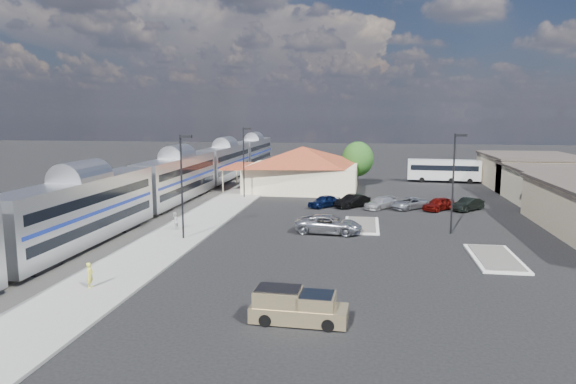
# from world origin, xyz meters

# --- Properties ---
(ground) EXTENTS (280.00, 280.00, 0.00)m
(ground) POSITION_xyz_m (0.00, 0.00, 0.00)
(ground) COLOR black
(ground) RESTS_ON ground
(railbed) EXTENTS (16.00, 100.00, 0.12)m
(railbed) POSITION_xyz_m (-21.00, 8.00, 0.06)
(railbed) COLOR #4C4944
(railbed) RESTS_ON ground
(platform) EXTENTS (5.50, 92.00, 0.18)m
(platform) POSITION_xyz_m (-12.00, 6.00, 0.09)
(platform) COLOR gray
(platform) RESTS_ON ground
(passenger_train) EXTENTS (3.00, 104.00, 5.55)m
(passenger_train) POSITION_xyz_m (-18.00, 11.44, 2.87)
(passenger_train) COLOR silver
(passenger_train) RESTS_ON ground
(freight_cars) EXTENTS (2.80, 46.00, 4.00)m
(freight_cars) POSITION_xyz_m (-24.00, 2.54, 1.93)
(freight_cars) COLOR black
(freight_cars) RESTS_ON ground
(station_depot) EXTENTS (18.35, 12.24, 6.20)m
(station_depot) POSITION_xyz_m (-4.56, 24.00, 3.13)
(station_depot) COLOR beige
(station_depot) RESTS_ON ground
(traffic_island_south) EXTENTS (3.30, 7.50, 0.21)m
(traffic_island_south) POSITION_xyz_m (4.00, 2.00, 0.10)
(traffic_island_south) COLOR silver
(traffic_island_south) RESTS_ON ground
(traffic_island_north) EXTENTS (3.30, 7.50, 0.21)m
(traffic_island_north) POSITION_xyz_m (14.00, -8.00, 0.10)
(traffic_island_north) COLOR silver
(traffic_island_north) RESTS_ON ground
(lamp_plat_s) EXTENTS (1.08, 0.25, 9.00)m
(lamp_plat_s) POSITION_xyz_m (-10.90, -6.00, 5.34)
(lamp_plat_s) COLOR black
(lamp_plat_s) RESTS_ON ground
(lamp_plat_n) EXTENTS (1.08, 0.25, 9.00)m
(lamp_plat_n) POSITION_xyz_m (-10.90, 16.00, 5.34)
(lamp_plat_n) COLOR black
(lamp_plat_n) RESTS_ON ground
(lamp_lot) EXTENTS (1.08, 0.25, 9.00)m
(lamp_lot) POSITION_xyz_m (12.10, 0.00, 5.34)
(lamp_lot) COLOR black
(lamp_lot) RESTS_ON ground
(tree_depot) EXTENTS (4.71, 4.71, 6.63)m
(tree_depot) POSITION_xyz_m (3.00, 30.00, 4.02)
(tree_depot) COLOR #382314
(tree_depot) RESTS_ON ground
(pickup_truck) EXTENTS (5.08, 2.04, 1.73)m
(pickup_truck) POSITION_xyz_m (1.09, -21.78, 0.82)
(pickup_truck) COLOR tan
(pickup_truck) RESTS_ON ground
(suv) EXTENTS (6.21, 3.25, 1.67)m
(suv) POSITION_xyz_m (1.10, -1.50, 0.83)
(suv) COLOR #ADAFB5
(suv) RESTS_ON ground
(coach_bus) EXTENTS (11.16, 3.14, 3.54)m
(coach_bus) POSITION_xyz_m (16.32, 36.00, 2.04)
(coach_bus) COLOR white
(coach_bus) RESTS_ON ground
(person_a) EXTENTS (0.43, 0.61, 1.58)m
(person_a) POSITION_xyz_m (-12.20, -18.90, 0.97)
(person_a) COLOR #DEDB45
(person_a) RESTS_ON platform
(person_b) EXTENTS (0.82, 0.94, 1.64)m
(person_b) POSITION_xyz_m (-12.88, -3.10, 1.00)
(person_b) COLOR silver
(person_b) RESTS_ON platform
(parked_car_a) EXTENTS (4.01, 4.22, 1.42)m
(parked_car_a) POSITION_xyz_m (-0.39, 11.42, 0.71)
(parked_car_a) COLOR #0D1B44
(parked_car_a) RESTS_ON ground
(parked_car_b) EXTENTS (4.28, 4.37, 1.50)m
(parked_car_b) POSITION_xyz_m (2.81, 11.72, 0.75)
(parked_car_b) COLOR black
(parked_car_b) RESTS_ON ground
(parked_car_c) EXTENTS (4.34, 4.71, 1.33)m
(parked_car_c) POSITION_xyz_m (6.01, 11.42, 0.66)
(parked_car_c) COLOR silver
(parked_car_c) RESTS_ON ground
(parked_car_d) EXTENTS (4.96, 4.82, 1.32)m
(parked_car_d) POSITION_xyz_m (9.21, 11.72, 0.66)
(parked_car_d) COLOR #9C9FA4
(parked_car_d) RESTS_ON ground
(parked_car_e) EXTENTS (4.16, 4.42, 1.48)m
(parked_car_e) POSITION_xyz_m (12.41, 11.42, 0.74)
(parked_car_e) COLOR maroon
(parked_car_e) RESTS_ON ground
(parked_car_f) EXTENTS (4.08, 4.25, 1.44)m
(parked_car_f) POSITION_xyz_m (15.61, 11.72, 0.72)
(parked_car_f) COLOR black
(parked_car_f) RESTS_ON ground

